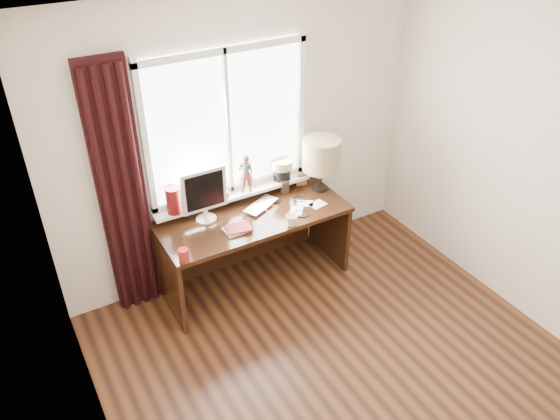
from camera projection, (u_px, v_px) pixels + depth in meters
floor at (370, 399)px, 4.07m from camera, size 3.50×4.00×0.00m
ceiling at (417, 53)px, 2.66m from camera, size 3.50×4.00×0.00m
wall_back at (242, 140)px, 4.82m from camera, size 3.50×0.00×2.60m
wall_left at (105, 376)px, 2.63m from camera, size 0.00×4.00×2.60m
laptop at (261, 205)px, 4.91m from camera, size 0.42×0.36×0.03m
mug at (292, 220)px, 4.65m from camera, size 0.14×0.14×0.10m
red_cup at (184, 255)px, 4.23m from camera, size 0.08×0.08×0.11m
window at (230, 145)px, 4.72m from camera, size 1.52×0.20×1.40m
curtain at (122, 196)px, 4.37m from camera, size 0.38×0.09×2.25m
desk at (249, 232)px, 5.01m from camera, size 1.70×0.70×0.75m
monitor at (204, 192)px, 4.59m from camera, size 0.40×0.18×0.49m
notebook_stack at (238, 229)px, 4.60m from camera, size 0.24×0.18×0.03m
brush_holder at (285, 186)px, 5.11m from camera, size 0.09×0.09×0.25m
icon_frame at (302, 179)px, 5.20m from camera, size 0.10×0.04×0.13m
table_lamp at (322, 155)px, 4.98m from camera, size 0.35×0.35×0.52m
loose_papers at (306, 206)px, 4.93m from camera, size 0.39×0.24×0.00m
desk_cables at (294, 206)px, 4.93m from camera, size 0.31×0.42×0.01m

